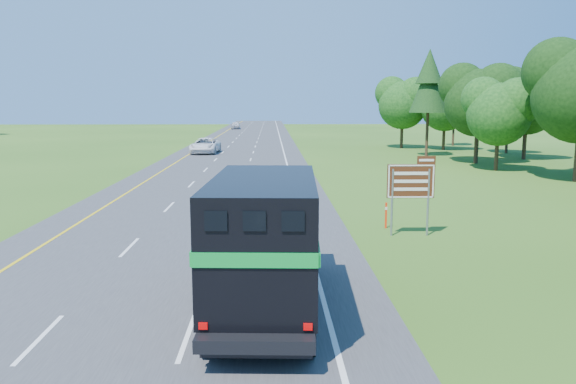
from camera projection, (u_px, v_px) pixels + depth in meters
name	position (u px, v px, depth m)	size (l,w,h in m)	color
ground	(88.00, 378.00, 12.07)	(300.00, 300.00, 0.00)	#2F5617
road	(235.00, 157.00, 61.43)	(15.00, 260.00, 0.04)	#38383A
lane_markings	(235.00, 157.00, 61.42)	(11.15, 260.00, 0.01)	yellow
tree_wall_right	(568.00, 101.00, 41.53)	(16.00, 100.00, 12.00)	black
horse_truck	(266.00, 238.00, 15.74)	(3.12, 8.81, 3.85)	black
white_suv	(205.00, 146.00, 65.99)	(2.96, 6.42, 1.79)	white
far_car	(236.00, 125.00, 128.70)	(2.01, 4.99, 1.70)	silver
exit_sign	(412.00, 184.00, 24.69)	(2.10, 0.12, 3.57)	gray
delineator	(386.00, 214.00, 26.46)	(0.10, 0.06, 1.23)	#FD320D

